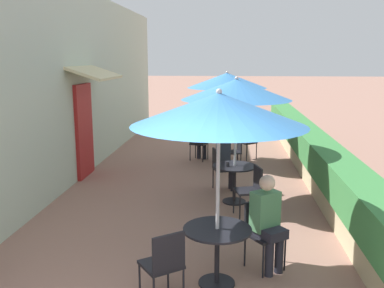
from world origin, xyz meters
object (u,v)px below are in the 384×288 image
patio_table_near (217,243)px  cafe_chair_near_left (261,229)px  cafe_chair_far_left (235,149)px  patio_umbrella_mid (236,90)px  cafe_chair_mid_right (220,166)px  seated_patron_near_left (268,219)px  cafe_chair_far_back (198,142)px  cafe_chair_mid_left (252,187)px  coffee_cup_far (227,134)px  cafe_chair_near_right (164,262)px  patio_table_far (226,143)px  cafe_chair_far_right (245,139)px  seated_patron_mid_right (226,157)px  coffee_cup_mid (227,164)px  seated_patron_far_back (200,134)px  patio_umbrella_near (219,109)px  patio_table_mid (235,175)px  patio_umbrella_far (227,80)px

patio_table_near → cafe_chair_near_left: 0.75m
cafe_chair_far_left → patio_umbrella_mid: bearing=167.5°
patio_umbrella_mid → cafe_chair_mid_right: 1.76m
seated_patron_near_left → cafe_chair_far_back: (-1.31, 5.79, -0.17)m
cafe_chair_mid_left → coffee_cup_far: 3.84m
cafe_chair_near_right → cafe_chair_mid_left: (1.07, 2.81, 0.00)m
cafe_chair_near_left → patio_table_far: cafe_chair_near_left is taller
cafe_chair_mid_right → cafe_chair_far_right: size_ratio=1.00×
cafe_chair_far_left → cafe_chair_far_right: (0.28, 1.27, 0.00)m
seated_patron_mid_right → patio_table_far: seated_patron_mid_right is taller
cafe_chair_far_right → coffee_cup_far: 0.72m
patio_table_near → coffee_cup_mid: bearing=88.1°
seated_patron_far_back → patio_table_near: bearing=-65.7°
patio_umbrella_near → patio_table_far: patio_umbrella_near is taller
coffee_cup_mid → cafe_chair_far_back: size_ratio=0.10×
cafe_chair_near_right → cafe_chair_far_right: 7.19m
cafe_chair_mid_right → coffee_cup_mid: cafe_chair_mid_right is taller
patio_umbrella_mid → cafe_chair_mid_right: size_ratio=2.70×
coffee_cup_far → cafe_chair_far_left: bearing=-75.7°
cafe_chair_far_right → coffee_cup_far: (-0.48, -0.48, 0.24)m
patio_table_mid → patio_umbrella_near: bearing=-94.5°
seated_patron_mid_right → cafe_chair_far_left: 1.62m
cafe_chair_far_right → seated_patron_far_back: (-1.20, -0.28, 0.17)m
cafe_chair_mid_right → seated_patron_far_back: (-0.61, 2.62, 0.17)m
cafe_chair_near_left → cafe_chair_far_back: (-1.24, 5.70, 0.00)m
patio_umbrella_near → seated_patron_mid_right: size_ratio=1.88×
cafe_chair_far_left → cafe_chair_far_back: size_ratio=1.00×
patio_table_near → patio_table_far: same height
cafe_chair_near_right → coffee_cup_far: size_ratio=9.67×
cafe_chair_near_right → cafe_chair_mid_left: 3.01m
patio_table_mid → patio_table_far: size_ratio=1.00×
cafe_chair_near_right → cafe_chair_far_right: bearing=44.8°
seated_patron_mid_right → cafe_chair_mid_left: bearing=1.6°
cafe_chair_near_right → patio_umbrella_near: bearing=5.9°
patio_table_mid → coffee_cup_mid: (-0.14, -0.09, 0.23)m
patio_umbrella_far → coffee_cup_mid: bearing=-89.0°
cafe_chair_near_right → coffee_cup_mid: cafe_chair_near_right is taller
cafe_chair_far_left → seated_patron_mid_right: bearing=161.0°
cafe_chair_near_left → patio_umbrella_far: 5.79m
cafe_chair_near_left → patio_umbrella_far: size_ratio=0.37×
patio_table_mid → patio_umbrella_mid: patio_umbrella_mid is taller
seated_patron_near_left → patio_umbrella_mid: size_ratio=0.53×
cafe_chair_mid_left → seated_patron_mid_right: 1.50m
patio_umbrella_near → cafe_chair_mid_right: (-0.05, 3.70, -1.60)m
cafe_chair_far_back → seated_patron_far_back: size_ratio=0.70×
seated_patron_mid_right → coffee_cup_mid: 0.82m
cafe_chair_mid_left → cafe_chair_far_back: 4.08m
patio_umbrella_near → seated_patron_near_left: 1.61m
cafe_chair_mid_left → cafe_chair_mid_right: same height
cafe_chair_far_left → cafe_chair_near_left: bearing=171.8°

